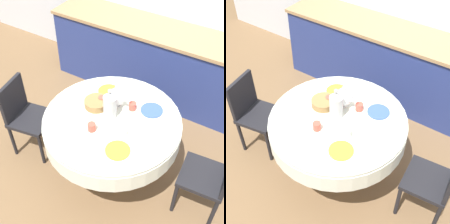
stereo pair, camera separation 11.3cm
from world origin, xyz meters
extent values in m
plane|color=brown|center=(0.00, 0.00, 0.00)|extent=(12.00, 12.00, 0.00)
cube|color=navy|center=(0.00, 1.44, 0.45)|extent=(3.20, 0.60, 0.90)
cube|color=#A37F56|center=(0.00, 1.44, 0.92)|extent=(3.24, 0.64, 0.04)
cylinder|color=brown|center=(0.00, 0.00, 0.02)|extent=(0.44, 0.44, 0.04)
cylinder|color=brown|center=(0.00, 0.00, 0.30)|extent=(0.11, 0.11, 0.51)
cylinder|color=silver|center=(0.00, 0.00, 0.64)|extent=(1.28, 1.28, 0.18)
cylinder|color=silver|center=(0.00, 0.00, 0.75)|extent=(1.27, 1.27, 0.03)
cube|color=black|center=(0.90, 0.08, 0.44)|extent=(0.44, 0.44, 0.04)
cylinder|color=black|center=(0.74, -0.11, 0.21)|extent=(0.04, 0.04, 0.42)
cylinder|color=black|center=(0.71, 0.24, 0.21)|extent=(0.04, 0.04, 0.42)
cylinder|color=black|center=(1.09, -0.08, 0.21)|extent=(0.04, 0.04, 0.42)
cylinder|color=black|center=(1.06, 0.28, 0.21)|extent=(0.04, 0.04, 0.42)
cube|color=black|center=(-0.89, -0.17, 0.44)|extent=(0.47, 0.47, 0.04)
cube|color=black|center=(-1.07, -0.20, 0.67)|extent=(0.11, 0.38, 0.41)
cylinder|color=black|center=(-0.75, 0.04, 0.21)|extent=(0.04, 0.04, 0.42)
cylinder|color=black|center=(-0.68, -0.31, 0.21)|extent=(0.04, 0.04, 0.42)
cylinder|color=black|center=(-1.09, -0.03, 0.21)|extent=(0.04, 0.04, 0.42)
cylinder|color=black|center=(-1.03, -0.38, 0.21)|extent=(0.04, 0.04, 0.42)
cylinder|color=white|center=(-0.25, -0.29, 0.77)|extent=(0.21, 0.21, 0.01)
cylinder|color=#CC4C3D|center=(-0.07, -0.22, 0.80)|extent=(0.07, 0.07, 0.08)
cylinder|color=yellow|center=(0.24, -0.30, 0.77)|extent=(0.21, 0.21, 0.01)
cylinder|color=white|center=(0.18, -0.13, 0.80)|extent=(0.07, 0.07, 0.08)
cylinder|color=yellow|center=(-0.23, 0.31, 0.77)|extent=(0.21, 0.21, 0.01)
cylinder|color=#CC4C3D|center=(-0.19, 0.13, 0.80)|extent=(0.07, 0.07, 0.08)
cylinder|color=#3856AD|center=(0.26, 0.28, 0.77)|extent=(0.21, 0.21, 0.01)
cylinder|color=#CC4C3D|center=(0.10, 0.21, 0.80)|extent=(0.07, 0.07, 0.08)
cylinder|color=#B2B2B7|center=(-0.03, 0.02, 0.88)|extent=(0.12, 0.12, 0.22)
cone|color=#B2B2B7|center=(-0.03, 0.02, 1.01)|extent=(0.11, 0.11, 0.05)
sphere|color=#B2B2B7|center=(-0.03, 0.02, 1.06)|extent=(0.04, 0.04, 0.04)
cylinder|color=white|center=(-0.06, 0.18, 0.77)|extent=(0.09, 0.09, 0.01)
sphere|color=white|center=(-0.06, 0.18, 0.86)|extent=(0.17, 0.17, 0.17)
cylinder|color=white|center=(0.04, 0.18, 0.87)|extent=(0.10, 0.03, 0.06)
sphere|color=white|center=(-0.06, 0.18, 0.96)|extent=(0.04, 0.04, 0.04)
cylinder|color=olive|center=(-0.22, 0.07, 0.80)|extent=(0.23, 0.23, 0.07)
camera|label=1|loc=(1.06, -1.72, 2.75)|focal=50.00mm
camera|label=2|loc=(1.15, -1.66, 2.75)|focal=50.00mm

